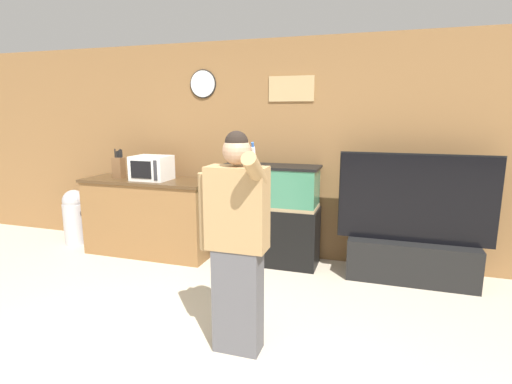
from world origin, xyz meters
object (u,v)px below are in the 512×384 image
(counter_island, at_px, (149,217))
(microwave, at_px, (152,168))
(knife_block, at_px, (119,167))
(person_standing, at_px, (236,241))
(aquarium_on_stand, at_px, (270,215))
(tv_on_stand, at_px, (412,245))
(trash_bin, at_px, (75,216))

(counter_island, distance_m, microwave, 0.63)
(knife_block, relative_size, person_standing, 0.22)
(microwave, relative_size, knife_block, 1.22)
(counter_island, distance_m, person_standing, 2.45)
(aquarium_on_stand, bearing_deg, microwave, -173.42)
(knife_block, height_order, aquarium_on_stand, knife_block)
(tv_on_stand, xyz_separation_m, person_standing, (-1.32, -1.73, 0.46))
(counter_island, height_order, person_standing, person_standing)
(counter_island, relative_size, tv_on_stand, 1.04)
(microwave, distance_m, knife_block, 0.48)
(tv_on_stand, bearing_deg, trash_bin, -179.29)
(aquarium_on_stand, bearing_deg, tv_on_stand, -2.33)
(counter_island, distance_m, aquarium_on_stand, 1.54)
(knife_block, distance_m, tv_on_stand, 3.56)
(aquarium_on_stand, height_order, person_standing, person_standing)
(tv_on_stand, bearing_deg, counter_island, -178.25)
(trash_bin, bearing_deg, microwave, -2.29)
(trash_bin, bearing_deg, tv_on_stand, 0.71)
(aquarium_on_stand, distance_m, trash_bin, 2.72)
(counter_island, xyz_separation_m, trash_bin, (-1.18, 0.04, -0.10))
(microwave, distance_m, person_standing, 2.37)
(aquarium_on_stand, bearing_deg, knife_block, -175.28)
(counter_island, bearing_deg, aquarium_on_stand, 5.91)
(counter_island, bearing_deg, person_standing, -42.61)
(tv_on_stand, bearing_deg, aquarium_on_stand, 177.67)
(person_standing, bearing_deg, tv_on_stand, 52.79)
(aquarium_on_stand, relative_size, trash_bin, 1.58)
(aquarium_on_stand, distance_m, person_standing, 1.83)
(knife_block, bearing_deg, person_standing, -36.94)
(tv_on_stand, distance_m, trash_bin, 4.28)
(knife_block, bearing_deg, microwave, -0.98)
(person_standing, relative_size, trash_bin, 2.21)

